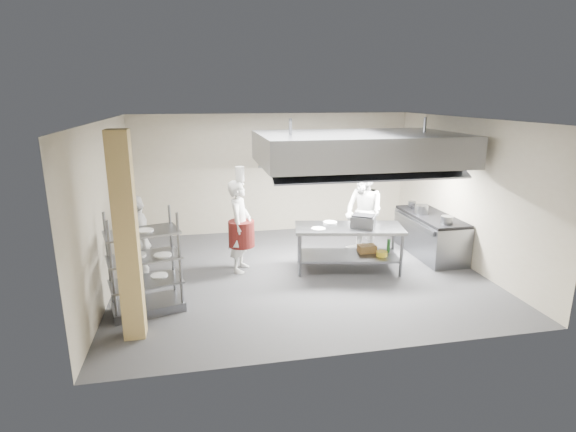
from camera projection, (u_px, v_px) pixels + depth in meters
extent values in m
plane|color=#37373A|center=(299.00, 272.00, 8.98)|extent=(7.00, 7.00, 0.00)
plane|color=silver|center=(300.00, 119.00, 8.20)|extent=(7.00, 7.00, 0.00)
plane|color=#9D937D|center=(274.00, 174.00, 11.43)|extent=(7.00, 0.00, 7.00)
plane|color=#9D937D|center=(107.00, 208.00, 7.92)|extent=(0.00, 6.00, 6.00)
plane|color=#9D937D|center=(465.00, 192.00, 9.26)|extent=(0.00, 6.00, 6.00)
cube|color=#DEBC72|center=(127.00, 238.00, 6.24)|extent=(0.30, 0.30, 3.00)
cube|color=slate|center=(359.00, 148.00, 8.98)|extent=(4.00, 2.50, 0.60)
cube|color=white|center=(315.00, 166.00, 8.90)|extent=(1.60, 0.12, 0.04)
cube|color=white|center=(400.00, 163.00, 9.24)|extent=(1.60, 0.12, 0.04)
cube|color=slate|center=(343.00, 172.00, 11.62)|extent=(1.50, 0.28, 0.04)
cube|color=slate|center=(349.00, 228.00, 8.91)|extent=(2.26, 1.28, 0.06)
cube|color=slate|center=(348.00, 255.00, 9.06)|extent=(2.07, 1.16, 0.04)
cube|color=slate|center=(430.00, 236.00, 9.93)|extent=(0.80, 2.00, 0.84)
cube|color=black|center=(431.00, 216.00, 9.82)|extent=(0.78, 1.96, 0.06)
imported|color=silver|center=(240.00, 226.00, 8.87)|extent=(0.64, 0.78, 1.85)
imported|color=white|center=(364.00, 212.00, 9.74)|extent=(1.04, 1.15, 1.94)
imported|color=white|center=(139.00, 242.00, 8.10)|extent=(0.73, 1.09, 1.73)
cube|color=slate|center=(363.00, 221.00, 8.85)|extent=(0.57, 0.53, 0.22)
cube|color=olive|center=(367.00, 249.00, 9.17)|extent=(0.36, 0.25, 0.15)
cylinder|color=gray|center=(421.00, 209.00, 9.88)|extent=(0.29, 0.29, 0.20)
cylinder|color=white|center=(146.00, 280.00, 7.25)|extent=(0.28, 0.28, 0.05)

